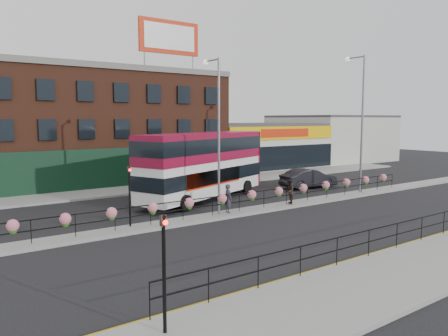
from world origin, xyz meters
TOP-DOWN VIEW (x-y plane):
  - ground at (0.00, 0.00)m, footprint 120.00×120.00m
  - south_pavement at (0.00, -12.00)m, footprint 60.00×4.00m
  - north_pavement at (0.00, 12.00)m, footprint 60.00×4.00m
  - median at (0.00, 0.00)m, footprint 60.00×1.60m
  - yellow_line_inner at (0.00, -9.70)m, footprint 60.00×0.10m
  - yellow_line_outer at (0.00, -9.88)m, footprint 60.00×0.10m
  - brick_building at (-4.00, 19.96)m, footprint 25.00×12.21m
  - supermarket at (16.00, 19.90)m, footprint 15.00×12.25m
  - warehouse_east at (30.75, 20.00)m, footprint 14.50×12.00m
  - billboard at (2.50, 14.99)m, footprint 6.00×0.29m
  - median_railing at (-0.00, 0.00)m, footprint 30.04×0.56m
  - south_railing at (-2.00, -10.10)m, footprint 20.04×0.05m
  - double_decker_bus at (-0.19, 5.20)m, footprint 12.13×6.96m
  - car at (9.98, 4.61)m, footprint 3.04×5.45m
  - pedestrian_a at (-1.79, 0.07)m, footprint 0.76×0.61m
  - pedestrian_b at (3.14, -0.10)m, footprint 1.44×1.44m
  - lamp_column_west at (-2.48, 0.30)m, footprint 0.33×1.62m
  - lamp_column_east at (10.96, 0.39)m, footprint 0.38×1.84m
  - traffic_light_south at (-12.00, -11.01)m, footprint 0.15×0.28m
  - traffic_light_median at (-8.00, 0.39)m, footprint 0.15×0.28m

SIDE VIEW (x-z plane):
  - ground at x=0.00m, z-range 0.00..0.00m
  - yellow_line_inner at x=0.00m, z-range 0.00..0.01m
  - yellow_line_outer at x=0.00m, z-range 0.00..0.01m
  - south_pavement at x=0.00m, z-range 0.00..0.15m
  - north_pavement at x=0.00m, z-range 0.00..0.15m
  - median at x=0.00m, z-range 0.00..0.15m
  - car at x=9.98m, z-range 0.00..1.65m
  - south_railing at x=-2.00m, z-range 0.40..1.52m
  - pedestrian_b at x=3.14m, z-range 0.15..1.82m
  - pedestrian_a at x=-1.79m, z-range 0.15..1.91m
  - median_railing at x=0.00m, z-range 0.43..1.66m
  - traffic_light_south at x=-12.00m, z-range 0.64..4.29m
  - traffic_light_median at x=-8.00m, z-range 0.64..4.29m
  - supermarket at x=16.00m, z-range 0.00..5.30m
  - double_decker_bus at x=-0.19m, z-range 0.55..5.38m
  - warehouse_east at x=30.75m, z-range 0.00..6.30m
  - brick_building at x=-4.00m, z-range -0.02..10.28m
  - lamp_column_west at x=-2.48m, z-range 1.00..10.22m
  - lamp_column_east at x=10.96m, z-range 1.12..11.61m
  - billboard at x=2.50m, z-range 10.98..15.38m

